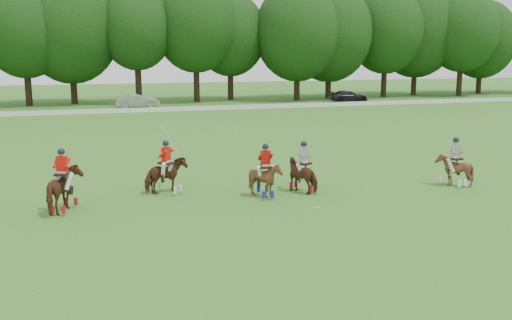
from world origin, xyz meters
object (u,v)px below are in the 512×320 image
object	(u,v)px
polo_red_c	(265,178)
polo_stripe_a	(303,174)
polo_red_a	(64,189)
polo_ball	(317,208)
car_mid	(137,101)
car_right	(349,96)
polo_red_b	(167,175)
polo_stripe_b	(454,169)

from	to	relation	value
polo_red_c	polo_stripe_a	xyz separation A→B (m)	(1.77, 0.36, -0.01)
polo_red_a	polo_ball	xyz separation A→B (m)	(8.85, -2.44, -0.79)
car_mid	polo_red_a	xyz separation A→B (m)	(-6.50, -38.73, 0.11)
car_mid	polo_ball	distance (m)	41.24
car_right	polo_red_a	bearing A→B (deg)	148.01
car_mid	polo_red_a	size ratio (longest dim) A/B	1.90
polo_red_b	polo_stripe_a	distance (m)	5.59
polo_red_a	polo_red_b	xyz separation A→B (m)	(3.95, 1.60, -0.07)
polo_red_a	polo_red_c	distance (m)	7.59
polo_stripe_b	polo_ball	bearing A→B (deg)	-166.58
polo_stripe_a	polo_red_b	bearing A→B (deg)	165.46
car_right	polo_stripe_b	bearing A→B (deg)	165.96
car_mid	polo_stripe_a	size ratio (longest dim) A/B	2.07
car_right	polo_red_c	world-z (taller)	polo_red_c
polo_red_a	polo_stripe_b	size ratio (longest dim) A/B	1.09
polo_red_b	polo_ball	xyz separation A→B (m)	(4.90, -4.04, -0.72)
car_mid	polo_red_b	distance (m)	37.22
polo_red_a	polo_red_b	distance (m)	4.26
car_mid	polo_ball	world-z (taller)	car_mid
polo_stripe_a	polo_stripe_b	bearing A→B (deg)	-8.15
car_mid	polo_red_a	bearing A→B (deg)	168.40
polo_stripe_a	polo_red_a	bearing A→B (deg)	-178.78
polo_red_c	polo_red_b	bearing A→B (deg)	154.24
polo_red_b	polo_stripe_b	bearing A→B (deg)	-11.07
polo_red_c	polo_stripe_a	world-z (taller)	polo_red_c
car_mid	polo_red_c	world-z (taller)	polo_red_c
car_mid	polo_red_c	size ratio (longest dim) A/B	2.04
polo_red_a	polo_stripe_a	bearing A→B (deg)	1.22
polo_red_b	polo_red_a	bearing A→B (deg)	-157.89
polo_red_b	polo_ball	size ratio (longest dim) A/B	30.25
polo_red_a	polo_ball	size ratio (longest dim) A/B	25.70
polo_red_a	polo_stripe_a	size ratio (longest dim) A/B	1.09
car_right	polo_red_c	distance (m)	45.17
car_right	polo_ball	bearing A→B (deg)	158.47
polo_red_b	polo_stripe_a	size ratio (longest dim) A/B	1.29
polo_red_c	polo_stripe_b	world-z (taller)	polo_red_c
polo_red_a	polo_ball	distance (m)	9.21
car_mid	polo_red_c	distance (m)	38.91
polo_red_a	polo_ball	bearing A→B (deg)	-15.40
polo_red_b	polo_red_c	world-z (taller)	polo_red_b
car_mid	car_right	bearing A→B (deg)	-92.07
polo_red_a	polo_red_b	size ratio (longest dim) A/B	0.85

